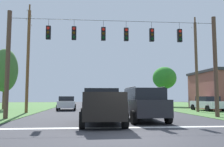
{
  "coord_description": "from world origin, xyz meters",
  "views": [
    {
      "loc": [
        -1.76,
        -9.27,
        1.5
      ],
      "look_at": [
        -0.12,
        9.27,
        3.28
      ],
      "focal_mm": 38.6,
      "sensor_mm": 36.0,
      "label": 1
    }
  ],
  "objects_px": {
    "utility_pole_near_left": "(28,57)",
    "suv_black": "(143,104)",
    "distant_car_oncoming": "(67,103)",
    "tree_roadside_far_right": "(164,78)",
    "overhead_signal_span": "(115,57)",
    "distant_car_crossing_white": "(208,103)",
    "utility_pole_mid_right": "(196,65)",
    "pickup_truck": "(101,106)",
    "tree_roadside_right": "(5,70)"
  },
  "relations": [
    {
      "from": "pickup_truck",
      "to": "utility_pole_mid_right",
      "type": "distance_m",
      "value": 14.07
    },
    {
      "from": "suv_black",
      "to": "distant_car_oncoming",
      "type": "height_order",
      "value": "suv_black"
    },
    {
      "from": "overhead_signal_span",
      "to": "tree_roadside_far_right",
      "type": "distance_m",
      "value": 21.98
    },
    {
      "from": "pickup_truck",
      "to": "tree_roadside_right",
      "type": "bearing_deg",
      "value": 124.12
    },
    {
      "from": "distant_car_crossing_white",
      "to": "distant_car_oncoming",
      "type": "distance_m",
      "value": 15.17
    },
    {
      "from": "utility_pole_near_left",
      "to": "tree_roadside_right",
      "type": "distance_m",
      "value": 7.53
    },
    {
      "from": "distant_car_oncoming",
      "to": "tree_roadside_far_right",
      "type": "height_order",
      "value": "tree_roadside_far_right"
    },
    {
      "from": "suv_black",
      "to": "utility_pole_mid_right",
      "type": "bearing_deg",
      "value": 48.6
    },
    {
      "from": "distant_car_oncoming",
      "to": "suv_black",
      "type": "bearing_deg",
      "value": -65.18
    },
    {
      "from": "pickup_truck",
      "to": "tree_roadside_far_right",
      "type": "height_order",
      "value": "tree_roadside_far_right"
    },
    {
      "from": "suv_black",
      "to": "utility_pole_mid_right",
      "type": "height_order",
      "value": "utility_pole_mid_right"
    },
    {
      "from": "overhead_signal_span",
      "to": "distant_car_oncoming",
      "type": "relative_size",
      "value": 3.44
    },
    {
      "from": "tree_roadside_far_right",
      "to": "tree_roadside_right",
      "type": "bearing_deg",
      "value": -160.54
    },
    {
      "from": "suv_black",
      "to": "utility_pole_near_left",
      "type": "distance_m",
      "value": 12.83
    },
    {
      "from": "suv_black",
      "to": "utility_pole_mid_right",
      "type": "relative_size",
      "value": 0.52
    },
    {
      "from": "tree_roadside_right",
      "to": "overhead_signal_span",
      "type": "bearing_deg",
      "value": -45.81
    },
    {
      "from": "distant_car_crossing_white",
      "to": "utility_pole_mid_right",
      "type": "distance_m",
      "value": 4.61
    },
    {
      "from": "overhead_signal_span",
      "to": "distant_car_oncoming",
      "type": "xyz_separation_m",
      "value": [
        -4.37,
        10.43,
        -3.53
      ]
    },
    {
      "from": "tree_roadside_right",
      "to": "utility_pole_mid_right",
      "type": "bearing_deg",
      "value": -17.01
    },
    {
      "from": "overhead_signal_span",
      "to": "utility_pole_mid_right",
      "type": "bearing_deg",
      "value": 34.15
    },
    {
      "from": "tree_roadside_far_right",
      "to": "overhead_signal_span",
      "type": "bearing_deg",
      "value": -116.28
    },
    {
      "from": "pickup_truck",
      "to": "suv_black",
      "type": "distance_m",
      "value": 2.96
    },
    {
      "from": "distant_car_oncoming",
      "to": "utility_pole_near_left",
      "type": "distance_m",
      "value": 7.05
    },
    {
      "from": "suv_black",
      "to": "utility_pole_near_left",
      "type": "xyz_separation_m",
      "value": [
        -9.06,
        8.13,
        4.07
      ]
    },
    {
      "from": "overhead_signal_span",
      "to": "distant_car_oncoming",
      "type": "height_order",
      "value": "overhead_signal_span"
    },
    {
      "from": "suv_black",
      "to": "tree_roadside_right",
      "type": "bearing_deg",
      "value": 132.74
    },
    {
      "from": "distant_car_oncoming",
      "to": "tree_roadside_far_right",
      "type": "relative_size",
      "value": 0.72
    },
    {
      "from": "suv_black",
      "to": "tree_roadside_far_right",
      "type": "bearing_deg",
      "value": 69.43
    },
    {
      "from": "pickup_truck",
      "to": "suv_black",
      "type": "height_order",
      "value": "suv_black"
    },
    {
      "from": "pickup_truck",
      "to": "distant_car_oncoming",
      "type": "height_order",
      "value": "pickup_truck"
    },
    {
      "from": "distant_car_crossing_white",
      "to": "utility_pole_mid_right",
      "type": "relative_size",
      "value": 0.47
    },
    {
      "from": "utility_pole_near_left",
      "to": "overhead_signal_span",
      "type": "bearing_deg",
      "value": -37.88
    },
    {
      "from": "utility_pole_near_left",
      "to": "suv_black",
      "type": "bearing_deg",
      "value": -41.9
    },
    {
      "from": "utility_pole_near_left",
      "to": "distant_car_oncoming",
      "type": "bearing_deg",
      "value": 54.96
    },
    {
      "from": "overhead_signal_span",
      "to": "utility_pole_mid_right",
      "type": "distance_m",
      "value": 10.45
    },
    {
      "from": "pickup_truck",
      "to": "utility_pole_near_left",
      "type": "bearing_deg",
      "value": 124.17
    },
    {
      "from": "utility_pole_near_left",
      "to": "tree_roadside_far_right",
      "type": "height_order",
      "value": "utility_pole_near_left"
    },
    {
      "from": "suv_black",
      "to": "tree_roadside_right",
      "type": "distance_m",
      "value": 19.85
    },
    {
      "from": "distant_car_oncoming",
      "to": "tree_roadside_far_right",
      "type": "distance_m",
      "value": 17.25
    },
    {
      "from": "overhead_signal_span",
      "to": "distant_car_oncoming",
      "type": "bearing_deg",
      "value": 112.72
    },
    {
      "from": "distant_car_crossing_white",
      "to": "tree_roadside_right",
      "type": "height_order",
      "value": "tree_roadside_right"
    },
    {
      "from": "distant_car_crossing_white",
      "to": "pickup_truck",
      "type": "bearing_deg",
      "value": -136.2
    },
    {
      "from": "utility_pole_mid_right",
      "to": "utility_pole_near_left",
      "type": "distance_m",
      "value": 16.21
    },
    {
      "from": "overhead_signal_span",
      "to": "suv_black",
      "type": "distance_m",
      "value": 4.23
    },
    {
      "from": "tree_roadside_far_right",
      "to": "utility_pole_mid_right",
      "type": "bearing_deg",
      "value": -94.51
    },
    {
      "from": "utility_pole_near_left",
      "to": "tree_roadside_right",
      "type": "relative_size",
      "value": 1.44
    },
    {
      "from": "pickup_truck",
      "to": "tree_roadside_far_right",
      "type": "xyz_separation_m",
      "value": [
        10.88,
        23.28,
        3.41
      ]
    },
    {
      "from": "utility_pole_near_left",
      "to": "tree_roadside_right",
      "type": "bearing_deg",
      "value": 124.05
    },
    {
      "from": "overhead_signal_span",
      "to": "distant_car_crossing_white",
      "type": "relative_size",
      "value": 3.4
    },
    {
      "from": "overhead_signal_span",
      "to": "tree_roadside_far_right",
      "type": "xyz_separation_m",
      "value": [
        9.73,
        19.7,
        0.06
      ]
    }
  ]
}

